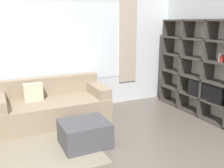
{
  "coord_description": "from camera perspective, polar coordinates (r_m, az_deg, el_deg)",
  "views": [
    {
      "loc": [
        -1.09,
        -2.08,
        1.9
      ],
      "look_at": [
        0.7,
        1.65,
        0.85
      ],
      "focal_mm": 40.0,
      "sensor_mm": 36.0,
      "label": 1
    }
  ],
  "objects": [
    {
      "name": "wall_back",
      "position": [
        5.25,
        -13.66,
        7.9
      ],
      "size": [
        6.92,
        0.11,
        2.7
      ],
      "color": "silver",
      "rests_on": "ground_plane"
    },
    {
      "name": "shelving_unit",
      "position": [
        5.25,
        21.38,
        2.88
      ],
      "size": [
        0.36,
        2.56,
        1.93
      ],
      "color": "silver",
      "rests_on": "ground_plane"
    },
    {
      "name": "area_rug",
      "position": [
        4.06,
        -22.66,
        -14.75
      ],
      "size": [
        2.56,
        1.68,
        0.01
      ],
      "primitive_type": "cube",
      "color": "gray",
      "rests_on": "ground_plane"
    },
    {
      "name": "couch_main",
      "position": [
        4.95,
        -13.61,
        -5.05
      ],
      "size": [
        2.09,
        0.96,
        0.81
      ],
      "color": "gray",
      "rests_on": "ground_plane"
    },
    {
      "name": "wall_right",
      "position": [
        5.38,
        22.49,
        7.31
      ],
      "size": [
        0.07,
        4.2,
        2.7
      ],
      "primitive_type": "cube",
      "color": "silver",
      "rests_on": "ground_plane"
    },
    {
      "name": "ottoman",
      "position": [
        3.98,
        -6.26,
        -11.19
      ],
      "size": [
        0.73,
        0.62,
        0.39
      ],
      "color": "#47474C",
      "rests_on": "ground_plane"
    }
  ]
}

